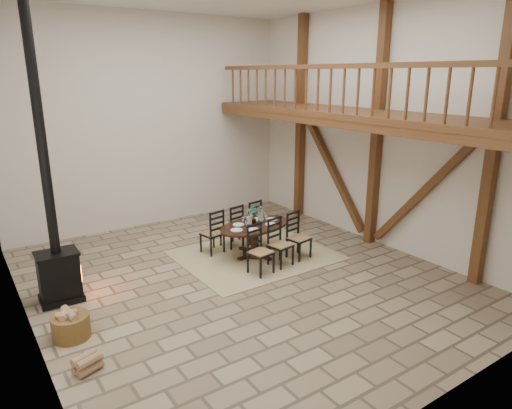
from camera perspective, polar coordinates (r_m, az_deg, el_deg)
ground at (r=8.50m, az=-1.73°, el=-9.16°), size 8.00×8.00×0.00m
room_shell at (r=8.41m, az=5.08°, el=11.86°), size 7.02×8.02×5.01m
rug at (r=9.48m, az=-0.14°, el=-6.34°), size 3.00×2.50×0.02m
dining_table at (r=9.35m, az=-0.14°, el=-4.31°), size 1.78×2.04×1.05m
wood_stove at (r=7.95m, az=-23.93°, el=-3.70°), size 0.68×0.53×5.00m
log_basket at (r=7.18m, az=-22.14°, el=-13.83°), size 0.53×0.53×0.43m
log_stack at (r=6.44m, az=-20.33°, el=-18.12°), size 0.39×0.32×0.23m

